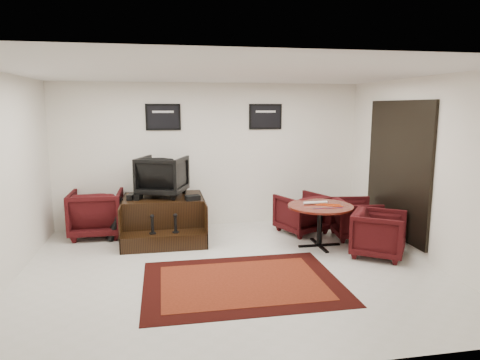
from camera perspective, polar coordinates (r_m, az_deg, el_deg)
name	(u,v)px	position (r m, az deg, el deg)	size (l,w,h in m)	color
ground	(231,269)	(6.38, -1.17, -11.83)	(6.00, 6.00, 0.00)	silver
room_shell	(258,146)	(6.15, 2.35, 4.52)	(6.02, 5.02, 2.81)	white
area_rug	(242,282)	(5.93, 0.29, -13.50)	(2.63, 1.97, 0.01)	black
shine_podium	(164,219)	(7.89, -10.12, -5.14)	(1.43, 1.47, 0.74)	black
shine_chair	(162,174)	(7.87, -10.30, 0.79)	(0.79, 0.74, 0.81)	black
shoes_pair	(134,197)	(7.75, -13.90, -2.16)	(0.26, 0.29, 0.10)	black
polish_kit	(193,198)	(7.51, -6.34, -2.36)	(0.25, 0.17, 0.09)	black
umbrella_black	(117,219)	(7.82, -16.14, -5.06)	(0.30, 0.11, 0.80)	black
umbrella_hooked	(115,218)	(7.93, -16.31, -4.84)	(0.30, 0.11, 0.80)	black
armchair_side	(97,211)	(8.26, -18.57, -3.91)	(0.91, 0.85, 0.93)	black
meeting_table	(320,210)	(7.32, 10.65, -4.00)	(1.09, 1.09, 0.71)	#4C110A
table_chair_back	(302,211)	(8.14, 8.20, -4.15)	(0.79, 0.74, 0.81)	black
table_chair_window	(355,217)	(8.00, 15.14, -4.73)	(0.76, 0.71, 0.78)	black
table_chair_corner	(379,232)	(7.14, 18.05, -6.57)	(0.77, 0.72, 0.80)	black
paper_roll	(315,203)	(7.36, 10.02, -3.00)	(0.05, 0.05, 0.42)	silver
table_clutter	(328,206)	(7.27, 11.66, -3.37)	(0.56, 0.36, 0.01)	#F0480D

